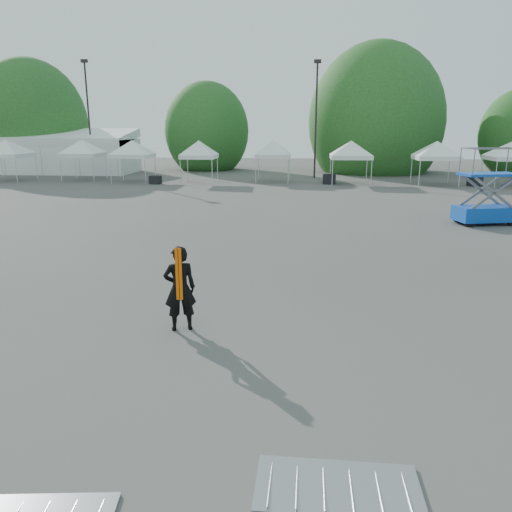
{
  "coord_description": "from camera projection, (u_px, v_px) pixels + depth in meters",
  "views": [
    {
      "loc": [
        1.97,
        -12.53,
        4.39
      ],
      "look_at": [
        0.87,
        -0.7,
        1.3
      ],
      "focal_mm": 35.0,
      "sensor_mm": 36.0,
      "label": 1
    }
  ],
  "objects": [
    {
      "name": "tree_mid_w",
      "position": [
        207.0,
        131.0,
        51.62
      ],
      "size": [
        4.16,
        4.16,
        6.33
      ],
      "color": "#382314",
      "rests_on": "ground"
    },
    {
      "name": "crate_east",
      "position": [
        475.0,
        181.0,
        37.87
      ],
      "size": [
        1.11,
        0.97,
        0.72
      ],
      "primitive_type": "cube",
      "rotation": [
        0.0,
        0.0,
        0.31
      ],
      "color": "black",
      "rests_on": "ground"
    },
    {
      "name": "marquee",
      "position": [
        56.0,
        152.0,
        48.55
      ],
      "size": [
        15.0,
        6.25,
        4.23
      ],
      "color": "white",
      "rests_on": "ground"
    },
    {
      "name": "tent_e",
      "position": [
        273.0,
        144.0,
        40.04
      ],
      "size": [
        3.91,
        3.91,
        3.88
      ],
      "color": "silver",
      "rests_on": "ground"
    },
    {
      "name": "ground",
      "position": [
        226.0,
        296.0,
        13.35
      ],
      "size": [
        120.0,
        120.0,
        0.0
      ],
      "primitive_type": "plane",
      "color": "#474442",
      "rests_on": "ground"
    },
    {
      "name": "barrier_mid",
      "position": [
        338.0,
        487.0,
        6.21
      ],
      "size": [
        2.07,
        1.05,
        0.07
      ],
      "rotation": [
        0.0,
        0.0,
        -0.01
      ],
      "color": "#95979C",
      "rests_on": "ground"
    },
    {
      "name": "crate_mid",
      "position": [
        329.0,
        179.0,
        39.2
      ],
      "size": [
        1.05,
        0.85,
        0.77
      ],
      "primitive_type": "cube",
      "rotation": [
        0.0,
        0.0,
        -0.08
      ],
      "color": "black",
      "rests_on": "ground"
    },
    {
      "name": "tree_mid_e",
      "position": [
        376.0,
        122.0,
        48.91
      ],
      "size": [
        5.12,
        5.12,
        7.79
      ],
      "color": "#382314",
      "rests_on": "ground"
    },
    {
      "name": "tent_b",
      "position": [
        82.0,
        143.0,
        41.63
      ],
      "size": [
        4.2,
        4.2,
        3.88
      ],
      "color": "silver",
      "rests_on": "ground"
    },
    {
      "name": "light_pole_west",
      "position": [
        88.0,
        111.0,
        46.27
      ],
      "size": [
        0.6,
        0.25,
        10.3
      ],
      "color": "black",
      "rests_on": "ground"
    },
    {
      "name": "tent_f",
      "position": [
        351.0,
        144.0,
        38.7
      ],
      "size": [
        4.41,
        4.41,
        3.88
      ],
      "color": "silver",
      "rests_on": "ground"
    },
    {
      "name": "crate_west",
      "position": [
        155.0,
        180.0,
        39.25
      ],
      "size": [
        0.94,
        0.81,
        0.64
      ],
      "primitive_type": "cube",
      "rotation": [
        0.0,
        0.0,
        -0.22
      ],
      "color": "black",
      "rests_on": "ground"
    },
    {
      "name": "tent_c",
      "position": [
        132.0,
        144.0,
        40.08
      ],
      "size": [
        4.24,
        4.24,
        3.88
      ],
      "color": "silver",
      "rests_on": "ground"
    },
    {
      "name": "man",
      "position": [
        180.0,
        288.0,
        10.9
      ],
      "size": [
        0.81,
        0.66,
        1.92
      ],
      "rotation": [
        0.0,
        0.0,
        3.48
      ],
      "color": "black",
      "rests_on": "ground"
    },
    {
      "name": "tent_d",
      "position": [
        199.0,
        144.0,
        39.26
      ],
      "size": [
        3.8,
        3.8,
        3.88
      ],
      "color": "silver",
      "rests_on": "ground"
    },
    {
      "name": "light_pole_east",
      "position": [
        316.0,
        113.0,
        42.53
      ],
      "size": [
        0.6,
        0.25,
        9.8
      ],
      "color": "black",
      "rests_on": "ground"
    },
    {
      "name": "tent_g",
      "position": [
        437.0,
        145.0,
        37.84
      ],
      "size": [
        4.41,
        4.41,
        3.88
      ],
      "color": "silver",
      "rests_on": "ground"
    },
    {
      "name": "tent_a",
      "position": [
        6.0,
        143.0,
        41.1
      ],
      "size": [
        4.72,
        4.72,
        3.88
      ],
      "color": "silver",
      "rests_on": "ground"
    },
    {
      "name": "scissor_lift",
      "position": [
        488.0,
        186.0,
        22.7
      ],
      "size": [
        2.92,
        1.93,
        3.47
      ],
      "rotation": [
        0.0,
        0.0,
        0.24
      ],
      "color": "#0C289C",
      "rests_on": "ground"
    },
    {
      "name": "tree_far_w",
      "position": [
        30.0,
        125.0,
        51.15
      ],
      "size": [
        4.8,
        4.8,
        7.3
      ],
      "color": "#382314",
      "rests_on": "ground"
    }
  ]
}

